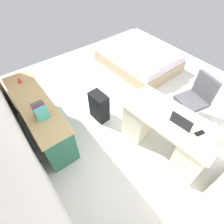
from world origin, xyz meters
name	(u,v)px	position (x,y,z in m)	size (l,w,h in m)	color
ground_plane	(130,102)	(0.00, 0.00, 0.00)	(5.24, 5.24, 0.00)	silver
desk	(166,132)	(-1.15, 0.28, 0.39)	(1.51, 0.83, 0.75)	beige
office_chair	(193,102)	(-1.00, -0.61, 0.42)	(0.54, 0.54, 0.94)	black
credenza	(40,117)	(0.38, 1.74, 0.37)	(1.80, 0.48, 0.74)	#28664C
bed	(139,57)	(0.90, -1.06, 0.24)	(1.95, 1.47, 0.58)	tan
suitcase_black	(99,107)	(0.04, 0.76, 0.29)	(0.36, 0.22, 0.58)	black
laptop	(182,122)	(-1.31, 0.27, 0.80)	(0.33, 0.26, 0.21)	silver
computer_mouse	(167,112)	(-1.04, 0.26, 0.76)	(0.06, 0.10, 0.03)	white
cell_phone_near_laptop	(200,133)	(-1.55, 0.20, 0.75)	(0.07, 0.14, 0.01)	black
desk_lamp	(214,127)	(-1.66, 0.22, 1.01)	(0.16, 0.11, 0.34)	silver
book_row	(40,111)	(0.01, 1.74, 0.85)	(0.20, 0.17, 0.23)	#4DBAB6
figurine_small	(19,80)	(0.98, 1.74, 0.80)	(0.08, 0.08, 0.11)	red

